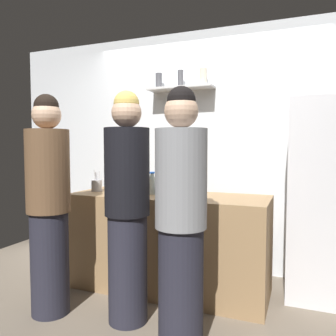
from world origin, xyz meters
name	(u,v)px	position (x,y,z in m)	size (l,w,h in m)	color
ground_plane	(160,317)	(0.00, 0.00, 0.00)	(5.28, 5.28, 0.00)	#726656
back_wall_assembly	(204,150)	(0.00, 1.25, 1.30)	(4.80, 0.32, 2.60)	white
refrigerator	(328,200)	(1.23, 0.85, 0.88)	(0.65, 0.61, 1.76)	white
counter	(168,242)	(-0.14, 0.51, 0.45)	(1.84, 0.67, 0.90)	#9E7A51
baking_pan	(177,192)	(-0.06, 0.55, 0.92)	(0.34, 0.24, 0.05)	gray
utensil_holder	(97,185)	(-0.90, 0.49, 0.96)	(0.11, 0.11, 0.22)	#B2B2B7
wine_bottle_pale_glass	(180,186)	(0.08, 0.24, 1.01)	(0.08, 0.08, 0.31)	#B2BFB2
wine_bottle_amber_glass	(122,178)	(-0.69, 0.64, 1.02)	(0.07, 0.07, 0.33)	#472814
water_bottle_plastic	(152,185)	(-0.29, 0.50, 0.99)	(0.08, 0.08, 0.21)	silver
person_grey_hoodie	(181,220)	(0.29, -0.32, 0.86)	(0.34, 0.34, 1.73)	#262633
person_brown_jacket	(49,206)	(-0.85, -0.27, 0.88)	(0.34, 0.34, 1.76)	#262633
person_blonde	(127,208)	(-0.21, -0.15, 0.88)	(0.34, 0.34, 1.76)	#262633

